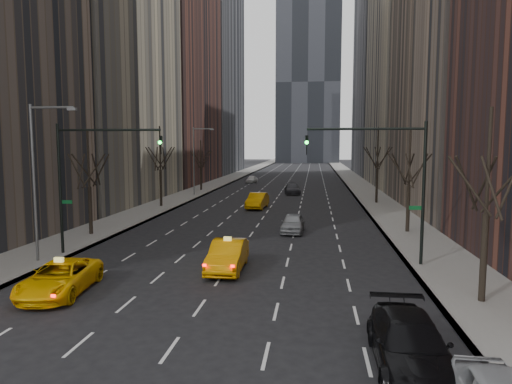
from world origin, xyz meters
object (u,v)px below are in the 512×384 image
(taxi_suv, at_px, (60,278))
(silver_sedan_ahead, at_px, (293,223))
(parked_suv_black, at_px, (410,344))
(taxi_sedan, at_px, (228,255))

(taxi_suv, height_order, silver_sedan_ahead, taxi_suv)
(silver_sedan_ahead, distance_m, parked_suv_black, 22.12)
(taxi_sedan, bearing_deg, taxi_suv, -145.89)
(parked_suv_black, bearing_deg, taxi_suv, 160.31)
(taxi_suv, height_order, taxi_sedan, taxi_sedan)
(silver_sedan_ahead, bearing_deg, taxi_suv, -119.10)
(taxi_sedan, relative_size, parked_suv_black, 0.91)
(taxi_suv, xyz_separation_m, parked_suv_black, (14.59, -5.36, 0.05))
(silver_sedan_ahead, xyz_separation_m, parked_suv_black, (4.60, -21.64, 0.06))
(taxi_sedan, xyz_separation_m, silver_sedan_ahead, (3.03, 11.40, -0.09))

